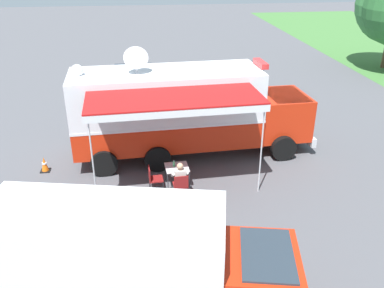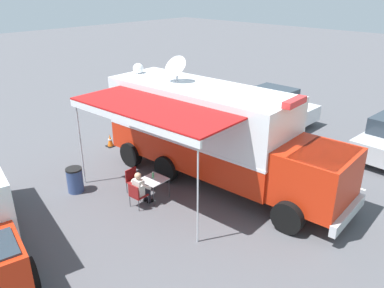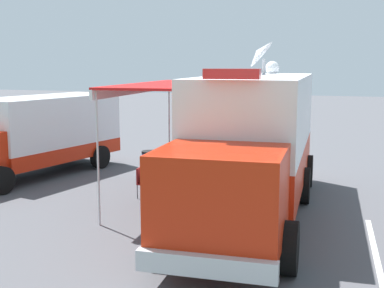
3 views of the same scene
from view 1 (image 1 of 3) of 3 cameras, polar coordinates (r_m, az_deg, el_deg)
ground_plane at (r=16.78m, az=-3.36°, el=-1.47°), size 100.00×100.00×0.00m
lot_stripe at (r=19.86m, az=4.36°, el=2.95°), size 0.39×4.80×0.01m
command_truck at (r=16.05m, az=-0.86°, el=4.88°), size 5.28×9.61×4.53m
folding_table at (r=14.33m, az=-2.13°, el=-3.43°), size 0.84×0.84×0.73m
water_bottle at (r=14.30m, az=-2.55°, el=-2.76°), size 0.07×0.07×0.22m
folding_chair_at_table at (r=13.72m, az=-1.58°, el=-5.60°), size 0.51×0.51×0.87m
folding_chair_beside_table at (r=14.18m, az=-5.47°, el=-4.60°), size 0.51×0.51×0.87m
seated_responder at (r=13.81m, az=-1.71°, el=-4.71°), size 0.68×0.57×1.25m
trash_bin at (r=13.07m, az=-11.95°, el=-8.26°), size 0.57×0.57×0.91m
traffic_cone at (r=16.37m, az=-19.91°, el=-2.70°), size 0.36×0.36×0.58m
support_truck at (r=9.43m, az=-8.78°, el=-16.11°), size 3.42×7.08×2.70m
car_behind_truck at (r=23.33m, az=-7.83°, el=8.55°), size 2.02×4.20×1.76m
car_far_corner at (r=23.45m, az=7.42°, el=8.66°), size 4.29×2.19×1.76m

